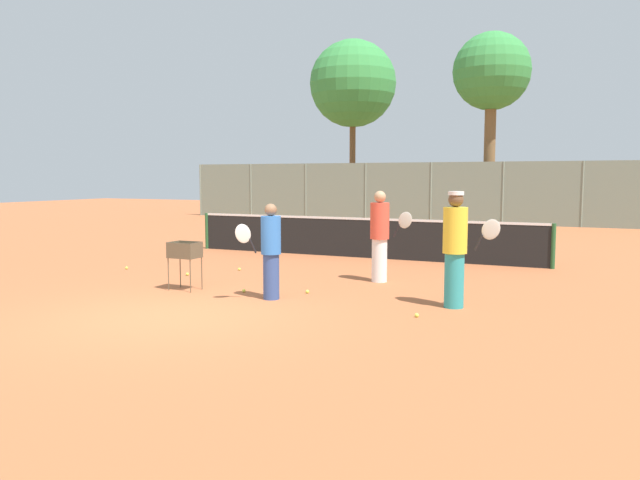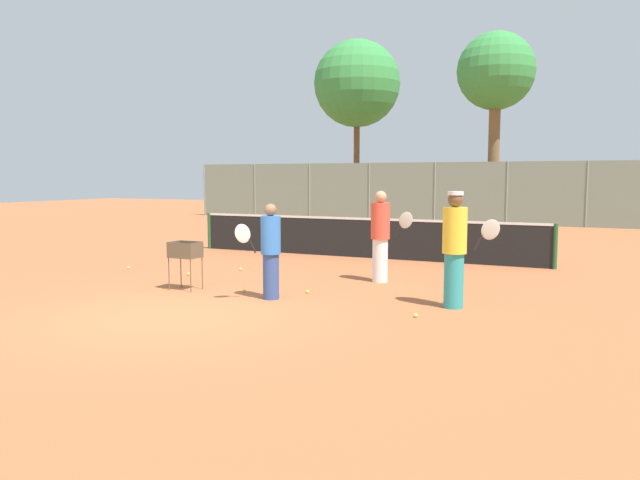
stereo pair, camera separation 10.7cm
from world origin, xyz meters
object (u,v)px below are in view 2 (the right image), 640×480
(player_yellow_shirt, at_px, (455,248))
(ball_cart, at_px, (186,254))
(player_white_outfit, at_px, (270,250))
(tennis_net, at_px, (360,237))
(parked_car, at_px, (421,204))
(player_red_cap, at_px, (381,235))

(player_yellow_shirt, height_order, ball_cart, player_yellow_shirt)
(player_white_outfit, distance_m, player_yellow_shirt, 3.17)
(tennis_net, xyz_separation_m, ball_cart, (-1.21, -5.89, 0.13))
(ball_cart, relative_size, parked_car, 0.22)
(player_red_cap, xyz_separation_m, ball_cart, (-3.04, -2.45, -0.27))
(tennis_net, height_order, player_white_outfit, player_white_outfit)
(tennis_net, bearing_deg, player_white_outfit, -83.28)
(ball_cart, height_order, parked_car, parked_car)
(player_yellow_shirt, bearing_deg, tennis_net, 122.58)
(player_white_outfit, xyz_separation_m, ball_cart, (-1.91, 0.10, -0.18))
(parked_car, bearing_deg, player_yellow_shirt, -72.28)
(player_red_cap, bearing_deg, parked_car, 110.59)
(player_white_outfit, height_order, parked_car, player_white_outfit)
(player_white_outfit, xyz_separation_m, player_yellow_shirt, (3.10, 0.67, 0.13))
(player_red_cap, distance_m, player_yellow_shirt, 2.73)
(tennis_net, relative_size, player_white_outfit, 5.86)
(player_red_cap, relative_size, player_yellow_shirt, 0.97)
(player_white_outfit, bearing_deg, player_red_cap, -170.57)
(player_red_cap, distance_m, ball_cart, 3.91)
(player_white_outfit, distance_m, player_red_cap, 2.79)
(tennis_net, height_order, player_yellow_shirt, player_yellow_shirt)
(ball_cart, bearing_deg, parked_car, 95.73)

